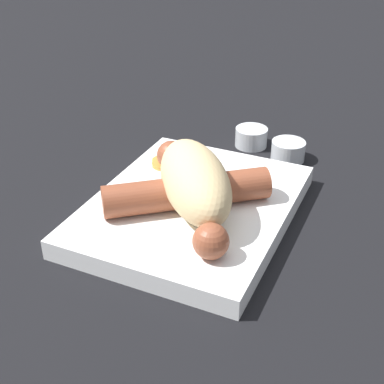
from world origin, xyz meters
TOP-DOWN VIEW (x-y plane):
  - ground_plane at (0.00, 0.00)m, footprint 3.00×3.00m
  - food_tray at (0.00, 0.00)m, footprint 0.25×0.19m
  - bread_roll at (-0.01, -0.01)m, footprint 0.15×0.14m
  - sausage at (-0.01, -0.00)m, footprint 0.17×0.15m
  - pickled_veggies at (0.08, 0.05)m, footprint 0.08×0.06m
  - condiment_cup_near at (0.17, -0.05)m, footprint 0.04×0.04m
  - condiment_cup_far at (0.19, 0.00)m, footprint 0.04×0.04m

SIDE VIEW (x-z plane):
  - ground_plane at x=0.00m, z-range 0.00..0.00m
  - food_tray at x=0.00m, z-range 0.00..0.02m
  - condiment_cup_near at x=0.17m, z-range 0.00..0.02m
  - condiment_cup_far at x=0.19m, z-range 0.00..0.02m
  - pickled_veggies at x=0.08m, z-range 0.02..0.02m
  - sausage at x=-0.01m, z-range 0.02..0.05m
  - bread_roll at x=-0.01m, z-range 0.02..0.08m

